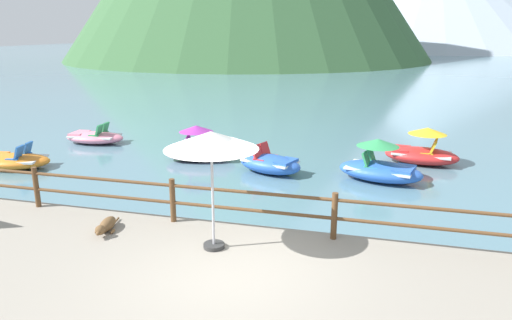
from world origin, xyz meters
TOP-DOWN VIEW (x-y plane):
  - ground_plane at (0.00, 40.00)m, footprint 200.00×200.00m
  - dock_railing at (-0.00, 1.55)m, footprint 23.92×0.12m
  - beach_umbrella at (-0.43, 0.58)m, footprint 1.70×1.70m
  - dog_resting at (-2.81, 0.73)m, footprint 0.43×1.08m
  - pedal_boat_0 at (2.56, 6.84)m, footprint 2.73×1.88m
  - pedal_boat_1 at (-0.79, 6.78)m, footprint 2.38×1.78m
  - pedal_boat_2 at (-3.47, 7.62)m, footprint 2.66×1.87m
  - pedal_boat_3 at (-8.48, 8.92)m, footprint 2.45×1.38m
  - pedal_boat_4 at (3.90, 9.13)m, footprint 2.56×1.64m
  - pedal_boat_5 at (-9.01, 5.18)m, footprint 2.53×1.70m

SIDE VIEW (x-z plane):
  - ground_plane at x=0.00m, z-range 0.00..0.00m
  - pedal_boat_3 at x=-8.48m, z-range -0.16..0.65m
  - pedal_boat_5 at x=-9.01m, z-range -0.16..0.66m
  - pedal_boat_1 at x=-0.79m, z-range -0.14..0.76m
  - pedal_boat_2 at x=-3.47m, z-range -0.21..1.01m
  - pedal_boat_4 at x=3.90m, z-range -0.21..1.04m
  - pedal_boat_0 at x=2.56m, z-range -0.21..1.06m
  - dog_resting at x=-2.81m, z-range 0.39..0.65m
  - dock_railing at x=0.00m, z-range 0.50..1.45m
  - beach_umbrella at x=-0.43m, z-range 1.33..3.57m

